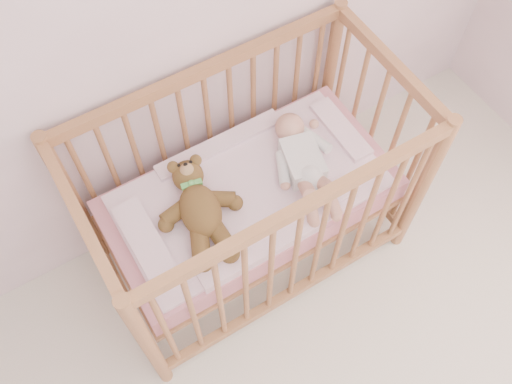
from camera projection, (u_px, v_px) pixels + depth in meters
wall_back at (88, 19)px, 1.79m from camera, size 4.00×0.02×2.70m
crib at (250, 197)px, 2.44m from camera, size 1.36×0.76×1.00m
mattress at (250, 199)px, 2.46m from camera, size 1.22×0.62×0.13m
blanket at (250, 190)px, 2.39m from camera, size 1.10×0.58×0.06m
baby at (303, 159)px, 2.38m from camera, size 0.41×0.62×0.14m
teddy_bear at (200, 210)px, 2.25m from camera, size 0.46×0.58×0.14m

